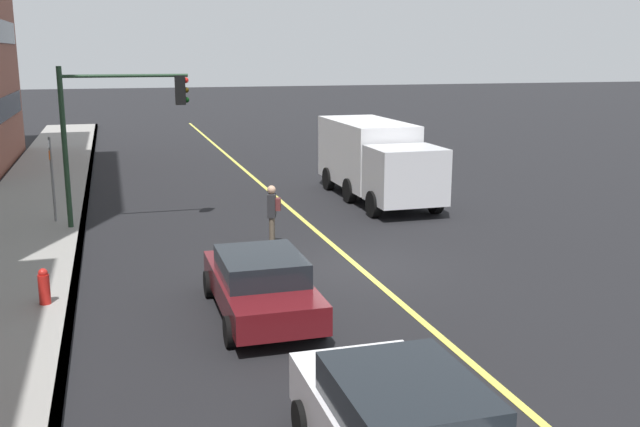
% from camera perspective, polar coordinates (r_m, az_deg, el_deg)
% --- Properties ---
extents(ground, '(200.00, 200.00, 0.00)m').
position_cam_1_polar(ground, '(18.69, 2.95, -4.18)').
color(ground, black).
extents(curb_edge, '(80.00, 0.16, 0.15)m').
position_cam_1_polar(curb_edge, '(17.74, -18.95, -5.55)').
color(curb_edge, slate).
rests_on(curb_edge, ground).
extents(lane_stripe_center, '(80.00, 0.16, 0.01)m').
position_cam_1_polar(lane_stripe_center, '(18.69, 2.95, -4.16)').
color(lane_stripe_center, '#D8CC4C').
rests_on(lane_stripe_center, ground).
extents(car_maroon, '(4.47, 1.97, 1.36)m').
position_cam_1_polar(car_maroon, '(15.08, -4.74, -5.54)').
color(car_maroon, '#591116').
rests_on(car_maroon, ground).
extents(truck_white, '(7.59, 2.54, 2.86)m').
position_cam_1_polar(truck_white, '(26.99, 4.39, 4.41)').
color(truck_white, silver).
rests_on(truck_white, ground).
extents(pedestrian_with_backpack, '(0.47, 0.45, 1.78)m').
position_cam_1_polar(pedestrian_with_backpack, '(20.25, -3.79, 0.20)').
color(pedestrian_with_backpack, brown).
rests_on(pedestrian_with_backpack, ground).
extents(traffic_light_mast, '(0.28, 3.86, 5.02)m').
position_cam_1_polar(traffic_light_mast, '(22.91, -15.88, 7.31)').
color(traffic_light_mast, '#1E3823').
rests_on(traffic_light_mast, ground).
extents(street_sign_post, '(0.60, 0.08, 2.84)m').
position_cam_1_polar(street_sign_post, '(24.15, -20.51, 2.96)').
color(street_sign_post, slate).
rests_on(street_sign_post, ground).
extents(fire_hydrant, '(0.24, 0.24, 0.94)m').
position_cam_1_polar(fire_hydrant, '(16.48, -21.03, -5.67)').
color(fire_hydrant, red).
rests_on(fire_hydrant, ground).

